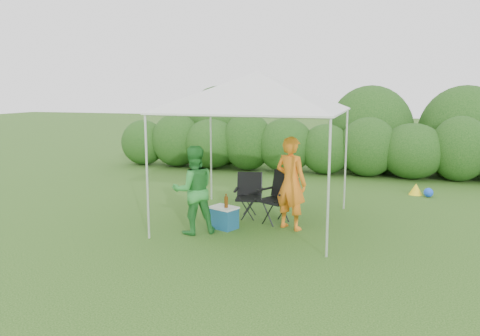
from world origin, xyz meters
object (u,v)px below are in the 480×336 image
(canopy, at_px, (258,92))
(woman, at_px, (194,190))
(chair_right, at_px, (279,194))
(cooler, at_px, (224,217))
(chair_left, at_px, (249,192))
(man, at_px, (291,183))

(canopy, height_order, woman, canopy)
(chair_right, height_order, cooler, chair_right)
(chair_left, xyz_separation_m, cooler, (-0.22, -0.90, -0.29))
(man, bearing_deg, chair_left, -8.35)
(chair_right, height_order, woman, woman)
(chair_left, height_order, woman, woman)
(man, relative_size, cooler, 2.95)
(woman, xyz_separation_m, cooler, (0.40, 0.43, -0.57))
(man, relative_size, woman, 1.09)
(cooler, bearing_deg, man, 37.62)
(chair_left, bearing_deg, cooler, -114.01)
(canopy, distance_m, chair_right, 1.95)
(canopy, height_order, man, canopy)
(chair_right, distance_m, cooler, 1.17)
(chair_right, relative_size, woman, 0.63)
(woman, bearing_deg, cooler, -168.47)
(chair_left, distance_m, man, 1.16)
(chair_left, distance_m, cooler, 0.97)
(cooler, bearing_deg, chair_right, 59.88)
(canopy, bearing_deg, chair_left, 127.44)
(woman, bearing_deg, chair_right, -174.18)
(cooler, bearing_deg, chair_left, 98.24)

